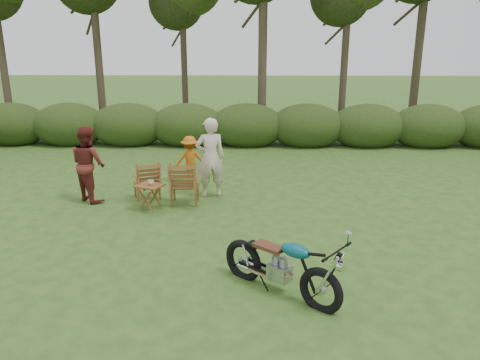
{
  "coord_description": "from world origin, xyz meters",
  "views": [
    {
      "loc": [
        0.15,
        -6.47,
        3.43
      ],
      "look_at": [
        -0.06,
        1.88,
        0.9
      ],
      "focal_mm": 35.0,
      "sensor_mm": 36.0,
      "label": 1
    }
  ],
  "objects_px": {
    "cup": "(151,182)",
    "child": "(191,182)",
    "lawn_chair_right": "(185,203)",
    "lawn_chair_left": "(148,198)",
    "motorcycle": "(279,292)",
    "adult_b": "(92,200)",
    "adult_a": "(211,196)",
    "side_table": "(150,198)"
  },
  "relations": [
    {
      "from": "side_table",
      "to": "adult_a",
      "type": "bearing_deg",
      "value": 38.22
    },
    {
      "from": "lawn_chair_right",
      "to": "adult_b",
      "type": "xyz_separation_m",
      "value": [
        -2.11,
        0.18,
        0.0
      ]
    },
    {
      "from": "motorcycle",
      "to": "adult_b",
      "type": "height_order",
      "value": "adult_b"
    },
    {
      "from": "lawn_chair_right",
      "to": "lawn_chair_left",
      "type": "distance_m",
      "value": 0.95
    },
    {
      "from": "motorcycle",
      "to": "side_table",
      "type": "relative_size",
      "value": 3.4
    },
    {
      "from": "motorcycle",
      "to": "lawn_chair_right",
      "type": "relative_size",
      "value": 1.96
    },
    {
      "from": "adult_b",
      "to": "motorcycle",
      "type": "bearing_deg",
      "value": 175.72
    },
    {
      "from": "motorcycle",
      "to": "lawn_chair_right",
      "type": "distance_m",
      "value": 4.09
    },
    {
      "from": "cup",
      "to": "child",
      "type": "bearing_deg",
      "value": 74.12
    },
    {
      "from": "lawn_chair_left",
      "to": "cup",
      "type": "distance_m",
      "value": 0.98
    },
    {
      "from": "motorcycle",
      "to": "cup",
      "type": "relative_size",
      "value": 14.59
    },
    {
      "from": "cup",
      "to": "child",
      "type": "height_order",
      "value": "cup"
    },
    {
      "from": "motorcycle",
      "to": "adult_a",
      "type": "height_order",
      "value": "adult_a"
    },
    {
      "from": "side_table",
      "to": "lawn_chair_left",
      "type": "bearing_deg",
      "value": 106.92
    },
    {
      "from": "cup",
      "to": "child",
      "type": "distance_m",
      "value": 2.13
    },
    {
      "from": "cup",
      "to": "adult_a",
      "type": "xyz_separation_m",
      "value": [
        1.16,
        0.91,
        -0.6
      ]
    },
    {
      "from": "motorcycle",
      "to": "child",
      "type": "xyz_separation_m",
      "value": [
        -1.92,
        5.21,
        0.0
      ]
    },
    {
      "from": "cup",
      "to": "adult_b",
      "type": "xyz_separation_m",
      "value": [
        -1.47,
        0.59,
        -0.6
      ]
    },
    {
      "from": "lawn_chair_left",
      "to": "adult_a",
      "type": "xyz_separation_m",
      "value": [
        1.41,
        0.18,
        0.0
      ]
    },
    {
      "from": "motorcycle",
      "to": "lawn_chair_left",
      "type": "relative_size",
      "value": 2.17
    },
    {
      "from": "cup",
      "to": "lawn_chair_right",
      "type": "bearing_deg",
      "value": 32.79
    },
    {
      "from": "motorcycle",
      "to": "side_table",
      "type": "distance_m",
      "value": 4.09
    },
    {
      "from": "child",
      "to": "motorcycle",
      "type": "bearing_deg",
      "value": 95.28
    },
    {
      "from": "lawn_chair_left",
      "to": "adult_a",
      "type": "bearing_deg",
      "value": 164.25
    },
    {
      "from": "motorcycle",
      "to": "side_table",
      "type": "xyz_separation_m",
      "value": [
        -2.5,
        3.23,
        0.28
      ]
    },
    {
      "from": "adult_b",
      "to": "lawn_chair_right",
      "type": "bearing_deg",
      "value": -145.1
    },
    {
      "from": "lawn_chair_right",
      "to": "child",
      "type": "bearing_deg",
      "value": -88.9
    },
    {
      "from": "child",
      "to": "lawn_chair_right",
      "type": "bearing_deg",
      "value": 77.9
    },
    {
      "from": "lawn_chair_left",
      "to": "child",
      "type": "bearing_deg",
      "value": -146.47
    },
    {
      "from": "lawn_chair_right",
      "to": "cup",
      "type": "distance_m",
      "value": 0.97
    },
    {
      "from": "cup",
      "to": "child",
      "type": "relative_size",
      "value": 0.11
    },
    {
      "from": "adult_a",
      "to": "child",
      "type": "bearing_deg",
      "value": -73.86
    },
    {
      "from": "lawn_chair_right",
      "to": "side_table",
      "type": "relative_size",
      "value": 1.73
    },
    {
      "from": "motorcycle",
      "to": "lawn_chair_right",
      "type": "bearing_deg",
      "value": 156.05
    },
    {
      "from": "lawn_chair_left",
      "to": "child",
      "type": "height_order",
      "value": "child"
    },
    {
      "from": "child",
      "to": "lawn_chair_left",
      "type": "bearing_deg",
      "value": 41.69
    },
    {
      "from": "motorcycle",
      "to": "adult_a",
      "type": "distance_m",
      "value": 4.36
    },
    {
      "from": "lawn_chair_right",
      "to": "lawn_chair_left",
      "type": "bearing_deg",
      "value": -21.71
    },
    {
      "from": "motorcycle",
      "to": "lawn_chair_left",
      "type": "height_order",
      "value": "motorcycle"
    },
    {
      "from": "side_table",
      "to": "adult_b",
      "type": "bearing_deg",
      "value": 157.1
    },
    {
      "from": "motorcycle",
      "to": "child",
      "type": "distance_m",
      "value": 5.55
    },
    {
      "from": "adult_a",
      "to": "side_table",
      "type": "bearing_deg",
      "value": 24.74
    }
  ]
}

